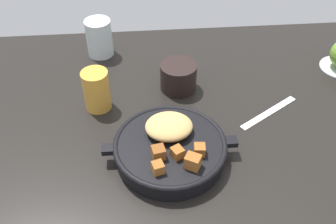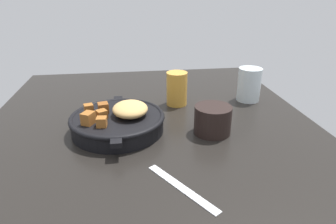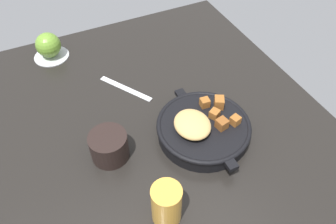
{
  "view_description": "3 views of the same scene",
  "coord_description": "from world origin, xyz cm",
  "px_view_note": "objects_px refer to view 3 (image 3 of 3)",
  "views": [
    {
      "loc": [
        -7.25,
        -61.7,
        61.21
      ],
      "look_at": [
        -1.89,
        1.84,
        3.31
      ],
      "focal_mm": 41.47,
      "sensor_mm": 36.0,
      "label": 1
    },
    {
      "loc": [
        64.49,
        -5.14,
        33.88
      ],
      "look_at": [
        0.88,
        3.63,
        5.78
      ],
      "focal_mm": 31.67,
      "sensor_mm": 36.0,
      "label": 2
    },
    {
      "loc": [
        -45.81,
        21.76,
        65.29
      ],
      "look_at": [
        1.99,
        -0.84,
        7.87
      ],
      "focal_mm": 35.38,
      "sensor_mm": 36.0,
      "label": 3
    }
  ],
  "objects_px": {
    "cast_iron_skillet": "(203,128)",
    "juice_glass_amber": "(166,204)",
    "red_apple": "(48,45)",
    "butter_knife": "(126,88)",
    "coffee_mug_dark": "(109,146)"
  },
  "relations": [
    {
      "from": "cast_iron_skillet",
      "to": "juice_glass_amber",
      "type": "bearing_deg",
      "value": 132.2
    },
    {
      "from": "red_apple",
      "to": "juice_glass_amber",
      "type": "height_order",
      "value": "juice_glass_amber"
    },
    {
      "from": "cast_iron_skillet",
      "to": "butter_knife",
      "type": "xyz_separation_m",
      "value": [
        0.24,
        0.11,
        -0.03
      ]
    },
    {
      "from": "red_apple",
      "to": "butter_knife",
      "type": "distance_m",
      "value": 0.29
    },
    {
      "from": "butter_knife",
      "to": "juice_glass_amber",
      "type": "relative_size",
      "value": 1.77
    },
    {
      "from": "butter_knife",
      "to": "coffee_mug_dark",
      "type": "distance_m",
      "value": 0.23
    },
    {
      "from": "cast_iron_skillet",
      "to": "juice_glass_amber",
      "type": "relative_size",
      "value": 2.77
    },
    {
      "from": "cast_iron_skillet",
      "to": "butter_knife",
      "type": "distance_m",
      "value": 0.27
    },
    {
      "from": "coffee_mug_dark",
      "to": "juice_glass_amber",
      "type": "height_order",
      "value": "juice_glass_amber"
    },
    {
      "from": "butter_knife",
      "to": "juice_glass_amber",
      "type": "distance_m",
      "value": 0.4
    },
    {
      "from": "coffee_mug_dark",
      "to": "juice_glass_amber",
      "type": "distance_m",
      "value": 0.2
    },
    {
      "from": "coffee_mug_dark",
      "to": "cast_iron_skillet",
      "type": "bearing_deg",
      "value": -100.1
    },
    {
      "from": "butter_knife",
      "to": "juice_glass_amber",
      "type": "bearing_deg",
      "value": 139.24
    },
    {
      "from": "butter_knife",
      "to": "juice_glass_amber",
      "type": "height_order",
      "value": "juice_glass_amber"
    },
    {
      "from": "cast_iron_skillet",
      "to": "coffee_mug_dark",
      "type": "distance_m",
      "value": 0.23
    }
  ]
}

